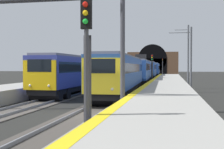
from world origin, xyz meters
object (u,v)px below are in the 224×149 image
at_px(catenary_mast_far, 188,56).
at_px(overhead_signal_gantry, 53,18).
at_px(train_main_approaching, 146,70).
at_px(train_adjacent_platform, 98,71).
at_px(railway_signal_near, 87,57).
at_px(railway_signal_far, 163,65).
at_px(catenary_mast_near, 190,59).
at_px(railway_signal_mid, 152,66).

bearing_deg(catenary_mast_far, overhead_signal_gantry, 156.83).
relative_size(train_main_approaching, train_adjacent_platform, 2.05).
distance_m(railway_signal_near, overhead_signal_gantry, 8.84).
bearing_deg(railway_signal_far, catenary_mast_near, 3.93).
relative_size(train_main_approaching, catenary_mast_near, 10.66).
height_order(overhead_signal_gantry, catenary_mast_near, overhead_signal_gantry).
bearing_deg(catenary_mast_near, railway_signal_far, 3.93).
relative_size(train_adjacent_platform, railway_signal_far, 6.57).
distance_m(railway_signal_mid, catenary_mast_near, 15.02).
distance_m(train_adjacent_platform, overhead_signal_gantry, 22.76).
bearing_deg(railway_signal_near, overhead_signal_gantry, -149.67).
relative_size(catenary_mast_near, catenary_mast_far, 0.88).
distance_m(train_main_approaching, overhead_signal_gantry, 39.78).
height_order(train_main_approaching, railway_signal_far, railway_signal_far).
xyz_separation_m(railway_signal_far, catenary_mast_near, (-72.88, -5.01, 0.40)).
xyz_separation_m(railway_signal_near, overhead_signal_gantry, (7.27, 4.25, 2.69)).
xyz_separation_m(train_main_approaching, overhead_signal_gantry, (-39.53, 2.52, 3.62)).
bearing_deg(railway_signal_mid, overhead_signal_gantry, -8.02).
relative_size(railway_signal_mid, catenary_mast_far, 0.59).
xyz_separation_m(train_main_approaching, catenary_mast_far, (-17.84, -6.77, 1.91)).
distance_m(train_adjacent_platform, railway_signal_mid, 10.37).
bearing_deg(railway_signal_mid, railway_signal_near, 0.00).
bearing_deg(catenary_mast_near, train_main_approaching, 16.00).
bearing_deg(overhead_signal_gantry, railway_signal_near, -149.67).
xyz_separation_m(train_main_approaching, railway_signal_mid, (-9.37, -1.73, 0.68)).
distance_m(railway_signal_near, catenary_mast_near, 23.83).
xyz_separation_m(railway_signal_mid, catenary_mast_far, (-8.47, -5.04, 1.23)).
height_order(overhead_signal_gantry, catenary_mast_far, catenary_mast_far).
xyz_separation_m(railway_signal_near, catenary_mast_near, (23.30, -5.01, 0.53)).
height_order(train_adjacent_platform, railway_signal_mid, train_adjacent_platform).
distance_m(train_adjacent_platform, railway_signal_near, 30.38).
bearing_deg(railway_signal_near, train_adjacent_platform, -167.12).
distance_m(overhead_signal_gantry, catenary_mast_near, 18.64).
xyz_separation_m(train_adjacent_platform, overhead_signal_gantry, (-22.33, -2.52, 3.58)).
height_order(railway_signal_far, catenary_mast_near, catenary_mast_near).
bearing_deg(train_main_approaching, train_adjacent_platform, -17.66).
height_order(train_adjacent_platform, railway_signal_far, railway_signal_far).
height_order(train_adjacent_platform, overhead_signal_gantry, overhead_signal_gantry).
xyz_separation_m(railway_signal_far, overhead_signal_gantry, (-88.91, 4.25, 2.56)).
bearing_deg(overhead_signal_gantry, catenary_mast_far, -23.17).
height_order(train_adjacent_platform, railway_signal_near, railway_signal_near).
bearing_deg(train_main_approaching, catenary_mast_near, 14.67).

